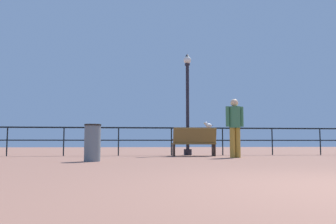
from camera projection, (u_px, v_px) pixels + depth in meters
name	position (u px, v px, depth m)	size (l,w,h in m)	color
pier_railing	(197.00, 135.00, 12.11)	(24.71, 0.05, 1.01)	black
bench_near_left	(194.00, 141.00, 11.29)	(1.49, 0.62, 0.96)	brown
lamppost_center	(188.00, 101.00, 12.35)	(0.29, 0.29, 3.80)	black
person_by_bench	(235.00, 124.00, 10.26)	(0.58, 0.35, 1.81)	#AF842D
seagull_on_rail	(208.00, 125.00, 12.17)	(0.41, 0.26, 0.20)	silver
trash_bin	(92.00, 143.00, 8.17)	(0.42, 0.42, 0.92)	slate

